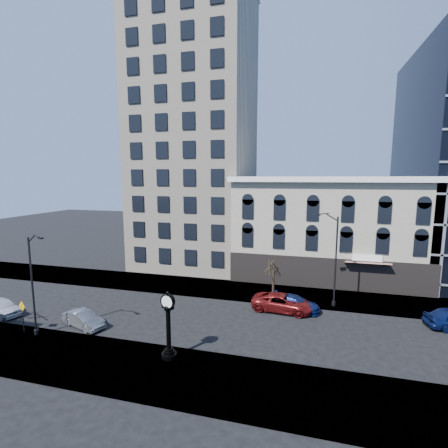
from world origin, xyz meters
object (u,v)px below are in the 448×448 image
(street_lamp_near, at_px, (34,258))
(car_near_a, at_px, (3,307))
(warning_sign, at_px, (22,311))
(street_clock, at_px, (168,328))
(car_near_b, at_px, (84,319))

(street_lamp_near, xyz_separation_m, car_near_a, (-6.71, 2.70, -5.64))
(street_lamp_near, height_order, warning_sign, street_lamp_near)
(street_lamp_near, relative_size, car_near_a, 1.95)
(street_clock, distance_m, car_near_a, 17.98)
(street_clock, height_order, car_near_a, street_clock)
(street_lamp_near, relative_size, warning_sign, 3.19)
(car_near_b, bearing_deg, street_lamp_near, 157.95)
(warning_sign, relative_size, car_near_a, 0.61)
(street_clock, relative_size, warning_sign, 1.82)
(street_lamp_near, distance_m, warning_sign, 4.80)
(warning_sign, distance_m, car_near_b, 4.62)
(car_near_a, bearing_deg, car_near_b, -76.45)
(street_clock, bearing_deg, street_lamp_near, -169.13)
(street_lamp_near, xyz_separation_m, car_near_b, (2.06, 2.48, -5.69))
(street_clock, xyz_separation_m, car_near_b, (-8.92, 2.67, -1.59))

